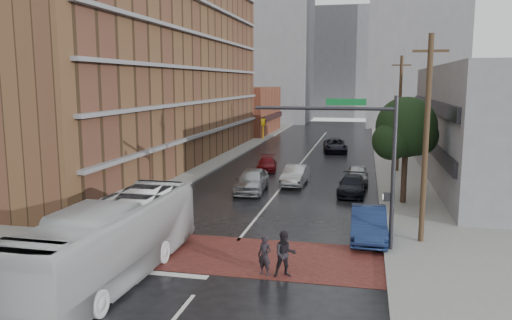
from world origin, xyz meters
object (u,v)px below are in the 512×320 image
at_px(car_parked_near, 368,224).
at_px(car_parked_far, 357,174).
at_px(suv_travel, 335,145).
at_px(pedestrian_a, 265,255).
at_px(car_parked_mid, 352,185).
at_px(transit_bus, 111,241).
at_px(pedestrian_b, 285,254).
at_px(car_travel_a, 252,180).
at_px(car_travel_b, 295,175).
at_px(car_travel_c, 267,164).

distance_m(car_parked_near, car_parked_far, 14.25).
height_order(suv_travel, car_parked_near, car_parked_near).
relative_size(pedestrian_a, car_parked_mid, 0.37).
bearing_deg(car_parked_far, transit_bus, -113.51).
distance_m(pedestrian_a, pedestrian_b, 0.84).
xyz_separation_m(car_travel_a, car_parked_far, (7.31, 4.96, -0.15)).
bearing_deg(suv_travel, car_travel_a, -108.75).
relative_size(car_travel_a, car_parked_mid, 1.11).
distance_m(pedestrian_a, car_travel_b, 18.24).
xyz_separation_m(car_travel_b, car_travel_c, (-3.35, 5.83, -0.16)).
bearing_deg(suv_travel, pedestrian_b, -96.76).
bearing_deg(car_travel_b, car_parked_near, -63.36).
bearing_deg(car_parked_near, pedestrian_b, -121.22).
bearing_deg(transit_bus, car_travel_c, 88.24).
height_order(car_travel_c, car_parked_near, car_parked_near).
bearing_deg(car_travel_b, car_travel_c, 123.05).
bearing_deg(pedestrian_a, car_travel_b, 115.52).
bearing_deg(car_parked_mid, car_parked_far, 87.98).
height_order(suv_travel, car_parked_mid, suv_travel).
distance_m(pedestrian_b, suv_travel, 37.14).
bearing_deg(suv_travel, pedestrian_a, -98.04).
relative_size(suv_travel, car_parked_mid, 1.18).
distance_m(pedestrian_b, car_travel_c, 24.65).
bearing_deg(pedestrian_a, car_travel_a, 126.33).
relative_size(car_travel_a, suv_travel, 0.94).
bearing_deg(car_travel_c, car_parked_mid, -55.13).
bearing_deg(car_travel_a, transit_bus, -98.63).
distance_m(pedestrian_a, car_travel_c, 24.47).
bearing_deg(car_parked_far, pedestrian_a, -100.20).
xyz_separation_m(pedestrian_a, pedestrian_b, (0.83, 0.00, 0.11)).
xyz_separation_m(pedestrian_a, car_travel_a, (-3.98, 14.96, 0.02)).
distance_m(pedestrian_a, suv_travel, 37.15).
bearing_deg(pedestrian_b, suv_travel, 72.19).
bearing_deg(transit_bus, car_parked_mid, 64.11).
distance_m(car_travel_c, suv_travel, 14.12).
height_order(pedestrian_a, car_travel_a, car_travel_a).
xyz_separation_m(transit_bus, car_parked_far, (9.13, 21.72, -0.89)).
bearing_deg(transit_bus, pedestrian_a, 17.99).
bearing_deg(pedestrian_a, car_parked_mid, 100.56).
bearing_deg(car_travel_c, transit_bus, -100.65).
distance_m(transit_bus, car_parked_far, 23.57).
bearing_deg(car_travel_c, suv_travel, 60.21).
bearing_deg(car_travel_b, pedestrian_a, -82.76).
height_order(car_parked_mid, car_parked_far, car_parked_far).
bearing_deg(car_travel_b, car_parked_mid, -25.99).
relative_size(transit_bus, suv_travel, 2.14).
height_order(car_travel_a, car_parked_far, car_travel_a).
relative_size(suv_travel, car_parked_near, 1.09).
xyz_separation_m(transit_bus, car_travel_b, (4.50, 19.99, -0.85)).
relative_size(car_travel_b, car_parked_far, 1.10).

